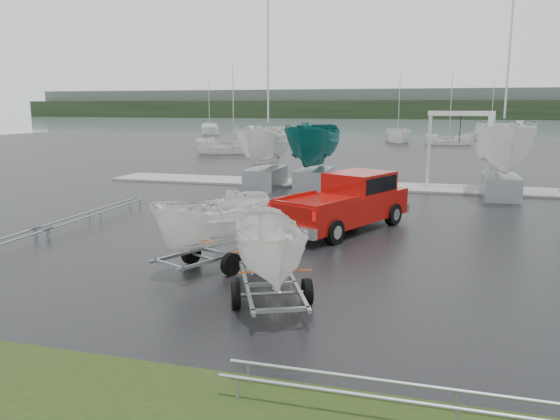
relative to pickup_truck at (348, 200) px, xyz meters
The scene contains 19 objects.
ground_plane 2.71m from the pickup_truck, 103.92° to the right, with size 120.00×120.00×0.00m, color black.
lake 97.58m from the pickup_truck, 90.35° to the left, with size 300.00×300.00×0.00m, color gray.
dock 10.63m from the pickup_truck, 93.26° to the left, with size 30.00×3.00×0.12m, color gray.
treeline 167.58m from the pickup_truck, 90.21° to the left, with size 300.00×8.00×6.00m, color black.
far_hill 175.62m from the pickup_truck, 90.20° to the left, with size 300.00×6.00×10.00m, color #4C5651.
pickup_truck is the anchor object (origin of this frame).
trailer_hitched 6.66m from the pickup_truck, 114.97° to the right, with size 2.59×3.76×4.57m.
trailer_parked 8.25m from the pickup_truck, 93.49° to the right, with size 2.53×3.77×4.51m.
boat_hoist 11.47m from the pickup_truck, 68.62° to the left, with size 3.30×2.18×4.12m.
keelboat_0 10.66m from the pickup_truck, 123.99° to the left, with size 2.30×3.20×10.46m.
keelboat_1 9.74m from the pickup_truck, 109.79° to the left, with size 2.44×3.20×7.58m.
keelboat_2 10.96m from the pickup_truck, 54.71° to the left, with size 2.62×3.20×10.80m.
mast_rack_0 9.73m from the pickup_truck, behind, with size 0.56×6.50×0.06m.
mast_rack_2 12.42m from the pickup_truck, 74.10° to the right, with size 7.00×0.56×0.06m.
moored_boat_0 32.54m from the pickup_truck, 117.78° to the left, with size 3.66×3.63×11.59m.
moored_boat_1 49.11m from the pickup_truck, 91.68° to the left, with size 3.28×3.34×11.60m.
moored_boat_2 46.22m from the pickup_truck, 84.44° to the left, with size 2.38×2.33×10.79m.
moored_boat_4 66.29m from the pickup_truck, 117.28° to the left, with size 3.64×3.67×11.62m.
moored_boat_5 68.98m from the pickup_truck, 80.89° to the left, with size 3.52×3.56×11.55m.
Camera 1 is at (3.49, -16.92, 4.41)m, focal length 35.00 mm.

